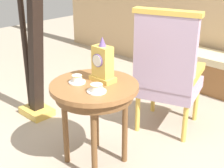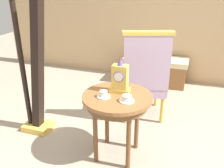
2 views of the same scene
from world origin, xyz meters
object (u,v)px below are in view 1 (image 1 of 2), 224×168
(teacup_right, at_px, (97,88))
(harp, at_px, (32,45))
(teacup_left, at_px, (77,79))
(window_bench, at_px, (221,74))
(mantel_clock, at_px, (102,64))
(armchair, at_px, (167,71))
(side_table, at_px, (94,95))

(teacup_right, bearing_deg, harp, 169.16)
(teacup_left, xyz_separation_m, window_bench, (0.16, 2.02, -0.47))
(mantel_clock, bearing_deg, harp, 177.69)
(teacup_right, height_order, mantel_clock, mantel_clock)
(teacup_right, relative_size, armchair, 0.12)
(mantel_clock, relative_size, window_bench, 0.32)
(teacup_left, relative_size, mantel_clock, 0.37)
(side_table, distance_m, teacup_left, 0.17)
(side_table, relative_size, armchair, 0.59)
(armchair, xyz_separation_m, window_bench, (-0.05, 1.17, -0.37))
(teacup_left, height_order, mantel_clock, mantel_clock)
(side_table, xyz_separation_m, harp, (-0.98, 0.13, 0.15))
(side_table, height_order, window_bench, side_table)
(side_table, xyz_separation_m, teacup_left, (-0.11, -0.07, 0.11))
(harp, bearing_deg, teacup_right, -10.84)
(side_table, bearing_deg, window_bench, 88.49)
(mantel_clock, xyz_separation_m, window_bench, (0.05, 1.86, -0.58))
(teacup_right, height_order, window_bench, teacup_right)
(teacup_right, height_order, harp, harp)
(harp, height_order, window_bench, harp)
(side_table, distance_m, window_bench, 1.98)
(teacup_right, xyz_separation_m, armchair, (-0.02, 0.86, -0.10))
(side_table, relative_size, window_bench, 0.65)
(side_table, xyz_separation_m, mantel_clock, (-0.00, 0.09, 0.22))
(teacup_right, xyz_separation_m, window_bench, (-0.06, 2.03, -0.47))
(teacup_right, xyz_separation_m, mantel_clock, (-0.12, 0.17, 0.11))
(teacup_left, bearing_deg, armchair, 76.29)
(mantel_clock, relative_size, harp, 0.18)
(mantel_clock, bearing_deg, armchair, 81.85)
(teacup_left, relative_size, harp, 0.07)
(teacup_left, xyz_separation_m, armchair, (0.21, 0.85, -0.10))
(mantel_clock, height_order, harp, harp)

